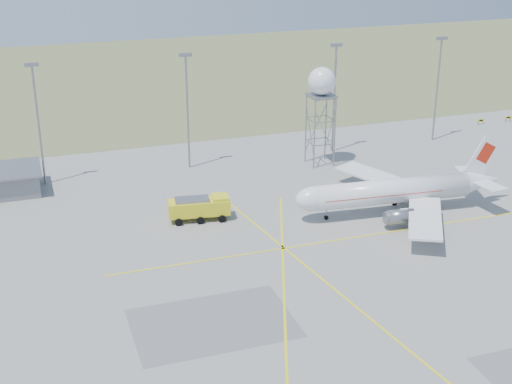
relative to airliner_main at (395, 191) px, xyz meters
name	(u,v)px	position (x,y,z in m)	size (l,w,h in m)	color
ground	(441,364)	(-14.59, -36.09, -3.46)	(400.00, 400.00, 0.00)	#9A9994
grass_strip	(160,77)	(-14.59, 103.91, -3.44)	(400.00, 120.00, 0.03)	#5D703E
mast_a	(37,114)	(-49.59, 29.91, 8.61)	(2.20, 0.50, 20.50)	gray
mast_b	(187,102)	(-24.59, 29.91, 8.61)	(2.20, 0.50, 20.50)	gray
mast_c	(335,89)	(3.41, 29.91, 8.61)	(2.20, 0.50, 20.50)	gray
mast_d	(438,80)	(25.41, 29.91, 8.61)	(2.20, 0.50, 20.50)	gray
taxi_sign_near	(481,121)	(41.01, 35.91, -2.57)	(1.60, 0.17, 1.20)	black
taxi_sign_far	(508,118)	(48.01, 35.91, -2.57)	(1.60, 0.17, 1.20)	black
airliner_main	(395,191)	(0.00, 0.00, 0.00)	(33.19, 32.17, 11.29)	white
radar_tower	(321,111)	(-1.84, 24.11, 6.47)	(4.89, 4.89, 17.70)	gray
fire_truck	(201,209)	(-28.53, 6.98, -1.72)	(9.38, 4.62, 3.62)	yellow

